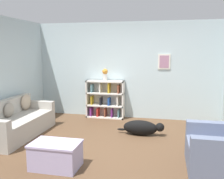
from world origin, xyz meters
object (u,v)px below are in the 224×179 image
(coffee_table, at_px, (56,154))
(vase, at_px, (105,74))
(couch, at_px, (16,122))
(dog, at_px, (142,128))
(bookshelf, at_px, (105,100))
(recliner_chair, at_px, (223,148))

(coffee_table, xyz_separation_m, vase, (0.02, 3.09, 0.99))
(couch, xyz_separation_m, coffee_table, (1.50, -1.21, -0.07))
(dog, distance_m, vase, 1.98)
(bookshelf, bearing_deg, dog, -48.07)
(bookshelf, height_order, dog, bookshelf)
(couch, distance_m, vase, 2.58)
(couch, height_order, dog, couch)
(couch, height_order, coffee_table, couch)
(bookshelf, xyz_separation_m, recliner_chair, (2.51, -2.63, -0.14))
(couch, relative_size, vase, 5.93)
(couch, xyz_separation_m, dog, (2.66, 0.63, -0.13))
(vase, bearing_deg, dog, -47.49)
(dog, bearing_deg, couch, -166.60)
(bookshelf, relative_size, dog, 1.01)
(recliner_chair, xyz_separation_m, coffee_table, (-2.53, -0.48, -0.14))
(couch, bearing_deg, recliner_chair, -10.30)
(vase, bearing_deg, bookshelf, 83.80)
(dog, height_order, vase, vase)
(bookshelf, xyz_separation_m, dog, (1.14, -1.27, -0.33))
(bookshelf, distance_m, coffee_table, 3.13)
(vase, bearing_deg, recliner_chair, -46.12)
(dog, bearing_deg, bookshelf, 131.93)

